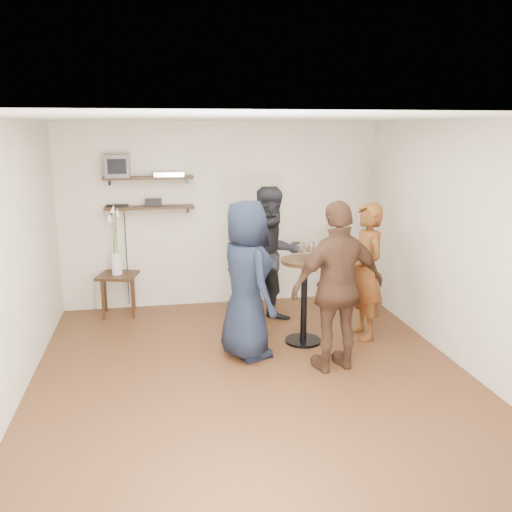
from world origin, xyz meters
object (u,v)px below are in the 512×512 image
(person_dark, at_px, (272,256))
(radio, at_px, (154,202))
(person_brown, at_px, (338,287))
(person_navy, at_px, (246,280))
(side_table, at_px, (118,281))
(drinks_table, at_px, (304,289))
(dvd_deck, at_px, (169,174))
(person_plaid, at_px, (366,272))
(crt_monitor, at_px, (118,166))

(person_dark, bearing_deg, radio, 133.58)
(person_brown, bearing_deg, person_navy, -41.21)
(side_table, bearing_deg, drinks_table, -32.19)
(dvd_deck, xyz_separation_m, person_dark, (1.26, -0.84, -1.00))
(person_plaid, height_order, person_brown, person_brown)
(dvd_deck, distance_m, drinks_table, 2.50)
(crt_monitor, height_order, radio, crt_monitor)
(person_dark, bearing_deg, drinks_table, -90.00)
(side_table, distance_m, drinks_table, 2.64)
(person_navy, bearing_deg, side_table, 23.49)
(crt_monitor, relative_size, person_navy, 0.18)
(person_plaid, bearing_deg, person_brown, -40.67)
(radio, relative_size, person_brown, 0.12)
(dvd_deck, height_order, drinks_table, dvd_deck)
(drinks_table, relative_size, person_dark, 0.57)
(dvd_deck, xyz_separation_m, drinks_table, (1.49, -1.58, -1.24))
(person_plaid, distance_m, person_dark, 1.22)
(radio, xyz_separation_m, person_navy, (0.97, -1.83, -0.64))
(person_dark, distance_m, person_brown, 1.54)
(side_table, distance_m, person_brown, 3.24)
(radio, distance_m, drinks_table, 2.48)
(person_navy, bearing_deg, radio, 9.37)
(person_dark, height_order, person_brown, person_brown)
(person_dark, xyz_separation_m, person_navy, (-0.51, -0.99, -0.02))
(person_brown, bearing_deg, radio, -62.69)
(radio, height_order, person_plaid, person_plaid)
(radio, bearing_deg, dvd_deck, 0.00)
(radio, relative_size, person_plaid, 0.13)
(radio, distance_m, person_brown, 3.04)
(drinks_table, bearing_deg, person_navy, -161.28)
(crt_monitor, height_order, person_dark, crt_monitor)
(dvd_deck, bearing_deg, radio, 180.00)
(radio, xyz_separation_m, person_plaid, (2.48, -1.54, -0.69))
(crt_monitor, distance_m, dvd_deck, 0.68)
(crt_monitor, height_order, drinks_table, crt_monitor)
(person_dark, relative_size, person_brown, 0.99)
(person_navy, xyz_separation_m, person_brown, (0.88, -0.51, 0.02))
(dvd_deck, height_order, person_dark, dvd_deck)
(radio, height_order, person_brown, person_brown)
(person_dark, bearing_deg, person_brown, -92.87)
(dvd_deck, relative_size, person_brown, 0.22)
(side_table, bearing_deg, crt_monitor, 66.88)
(person_navy, bearing_deg, person_dark, -45.92)
(dvd_deck, height_order, radio, dvd_deck)
(dvd_deck, height_order, person_navy, dvd_deck)
(side_table, bearing_deg, dvd_deck, 13.28)
(drinks_table, height_order, person_dark, person_dark)
(crt_monitor, distance_m, side_table, 1.55)
(person_navy, height_order, person_brown, person_brown)
(crt_monitor, xyz_separation_m, drinks_table, (2.15, -1.58, -1.36))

